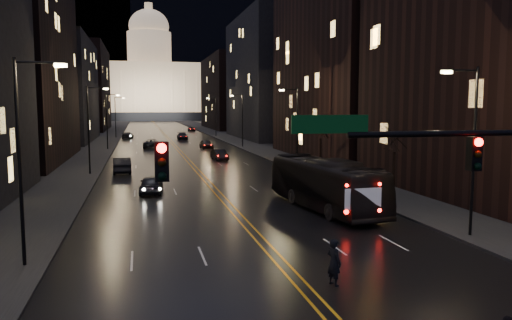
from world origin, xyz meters
TOP-DOWN VIEW (x-y plane):
  - road at (0.00, 130.00)m, footprint 20.00×320.00m
  - sidewalk_left at (-14.00, 130.00)m, footprint 8.00×320.00m
  - sidewalk_right at (14.00, 130.00)m, footprint 8.00×320.00m
  - center_line at (0.00, 130.00)m, footprint 0.62×320.00m
  - building_left_mid at (-21.00, 54.00)m, footprint 12.00×30.00m
  - building_left_far at (-21.00, 92.00)m, footprint 12.00×34.00m
  - building_left_dist at (-21.00, 140.00)m, footprint 12.00×40.00m
  - building_right_near at (21.00, 20.00)m, footprint 12.00×26.00m
  - building_right_tall at (21.00, 50.00)m, footprint 12.00×30.00m
  - building_right_mid at (21.00, 92.00)m, footprint 12.00×34.00m
  - building_right_dist at (21.00, 140.00)m, footprint 12.00×40.00m
  - mountain_ridge at (40.00, 380.00)m, footprint 520.00×60.00m
  - capitol at (0.00, 250.00)m, footprint 90.00×50.00m
  - streetlamp_right_near at (10.81, 10.00)m, footprint 2.13×0.25m
  - streetlamp_left_near at (-10.81, 10.00)m, footprint 2.13×0.25m
  - streetlamp_right_mid at (10.81, 40.00)m, footprint 2.13×0.25m
  - streetlamp_left_mid at (-10.81, 40.00)m, footprint 2.13×0.25m
  - streetlamp_right_far at (10.81, 70.00)m, footprint 2.13×0.25m
  - streetlamp_left_far at (-10.81, 70.00)m, footprint 2.13×0.25m
  - streetlamp_right_dist at (10.81, 100.00)m, footprint 2.13×0.25m
  - streetlamp_left_dist at (-10.81, 100.00)m, footprint 2.13×0.25m
  - tree_right_mid at (13.00, 22.00)m, footprint 2.40×2.40m
  - tree_right_far at (13.00, 38.00)m, footprint 2.40×2.40m
  - bus at (6.13, 18.82)m, footprint 4.25×12.61m
  - oncoming_car_a at (-5.21, 27.68)m, footprint 2.14×4.49m
  - oncoming_car_b at (-7.90, 40.84)m, footprint 2.07×5.16m
  - oncoming_car_c at (-4.09, 72.49)m, footprint 2.95×5.51m
  - oncoming_car_d at (-8.50, 97.96)m, footprint 2.56×5.07m
  - receding_car_a at (4.06, 51.09)m, footprint 1.88×4.32m
  - receding_car_b at (4.63, 68.55)m, footprint 2.05×4.56m
  - receding_car_c at (2.72, 91.91)m, footprint 2.14×5.17m
  - receding_car_d at (8.17, 126.43)m, footprint 2.60×4.75m
  - pedestrian_a at (1.23, 5.00)m, footprint 0.67×0.80m

SIDE VIEW (x-z plane):
  - road at x=0.00m, z-range 0.00..0.02m
  - center_line at x=0.00m, z-range 0.02..0.03m
  - sidewalk_left at x=-14.00m, z-range 0.00..0.16m
  - sidewalk_right at x=14.00m, z-range 0.00..0.16m
  - receding_car_d at x=8.17m, z-range 0.00..1.26m
  - receding_car_a at x=4.06m, z-range 0.00..1.38m
  - oncoming_car_d at x=-8.50m, z-range 0.00..1.41m
  - oncoming_car_c at x=-4.09m, z-range 0.00..1.47m
  - oncoming_car_a at x=-5.21m, z-range 0.00..1.48m
  - receding_car_c at x=2.72m, z-range 0.00..1.49m
  - receding_car_b at x=4.63m, z-range 0.00..1.52m
  - oncoming_car_b at x=-7.90m, z-range 0.00..1.67m
  - pedestrian_a at x=1.23m, z-range 0.00..1.86m
  - bus at x=6.13m, z-range 0.00..3.44m
  - tree_right_mid at x=13.00m, z-range 1.20..7.85m
  - tree_right_far at x=13.00m, z-range 1.20..7.85m
  - streetlamp_right_near at x=10.81m, z-range 0.58..9.58m
  - streetlamp_left_near at x=-10.81m, z-range 0.58..9.58m
  - streetlamp_right_mid at x=10.81m, z-range 0.58..9.58m
  - streetlamp_left_mid at x=-10.81m, z-range 0.58..9.58m
  - streetlamp_right_far at x=10.81m, z-range 0.58..9.58m
  - streetlamp_left_far at x=-10.81m, z-range 0.58..9.58m
  - streetlamp_right_dist at x=10.81m, z-range 0.58..9.58m
  - streetlamp_left_dist at x=-10.81m, z-range 0.58..9.58m
  - building_left_far at x=-21.00m, z-range 0.00..20.00m
  - building_right_dist at x=21.00m, z-range 0.00..22.00m
  - building_left_dist at x=-21.00m, z-range 0.00..24.00m
  - building_right_near at x=21.00m, z-range 0.00..24.00m
  - building_right_mid at x=21.00m, z-range 0.00..26.00m
  - building_left_mid at x=-21.00m, z-range 0.00..28.00m
  - capitol at x=0.00m, z-range -12.10..46.40m
  - building_right_tall at x=21.00m, z-range 0.00..38.00m
  - mountain_ridge at x=40.00m, z-range 0.00..130.00m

